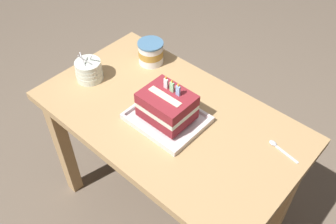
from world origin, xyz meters
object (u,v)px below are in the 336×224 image
Objects in this scene: bowl_stack at (89,70)px; foil_tray at (167,119)px; birthday_cake at (167,106)px; serving_spoon_near_tray at (277,146)px; ice_cream_tub at (151,52)px.

foil_tray is at bearing 5.26° from bowl_stack.
birthday_cake is 0.43m from serving_spoon_near_tray.
ice_cream_tub reaches higher than foil_tray.
ice_cream_tub is (-0.31, 0.23, -0.03)m from birthday_cake.
birthday_cake is 1.46× the size of serving_spoon_near_tray.
serving_spoon_near_tray is (0.70, -0.06, -0.05)m from ice_cream_tub.
birthday_cake reaches higher than serving_spoon_near_tray.
ice_cream_tub is (-0.31, 0.23, 0.05)m from foil_tray.
bowl_stack reaches higher than serving_spoon_near_tray.
bowl_stack is 0.29m from ice_cream_tub.
birthday_cake is at bearing -156.63° from serving_spoon_near_tray.
birthday_cake is 0.43m from bowl_stack.
serving_spoon_near_tray is (0.39, 0.17, -0.08)m from birthday_cake.
serving_spoon_near_tray is (0.39, 0.17, -0.00)m from foil_tray.
birthday_cake is 1.37× the size of bowl_stack.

